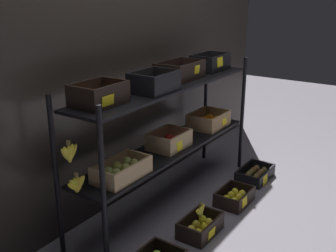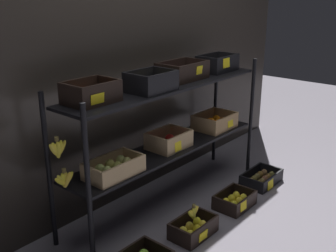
% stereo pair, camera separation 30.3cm
% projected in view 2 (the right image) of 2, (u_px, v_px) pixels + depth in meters
% --- Properties ---
extents(ground_plane, '(10.00, 10.00, 0.00)m').
position_uv_depth(ground_plane, '(168.00, 201.00, 3.24)').
color(ground_plane, slate).
extents(storefront_wall, '(4.24, 0.12, 2.33)m').
position_uv_depth(storefront_wall, '(129.00, 49.00, 3.11)').
color(storefront_wall, '#2D2823').
rests_on(storefront_wall, ground_plane).
extents(display_rack, '(1.98, 0.42, 1.09)m').
position_uv_depth(display_rack, '(168.00, 114.00, 3.00)').
color(display_rack, black).
rests_on(display_rack, ground_plane).
extents(crate_ground_lemon, '(0.32, 0.21, 0.12)m').
position_uv_depth(crate_ground_lemon, '(193.00, 229.00, 2.77)').
color(crate_ground_lemon, black).
rests_on(crate_ground_lemon, ground_plane).
extents(crate_ground_center_lemon, '(0.31, 0.23, 0.11)m').
position_uv_depth(crate_ground_center_lemon, '(235.00, 201.00, 3.14)').
color(crate_ground_center_lemon, black).
rests_on(crate_ground_center_lemon, ground_plane).
extents(crate_ground_kiwi, '(0.37, 0.24, 0.10)m').
position_uv_depth(crate_ground_kiwi, '(261.00, 179.00, 3.52)').
color(crate_ground_kiwi, black).
rests_on(crate_ground_kiwi, ground_plane).
extents(banana_bunch_loose, '(0.14, 0.04, 0.12)m').
position_uv_depth(banana_bunch_loose, '(193.00, 213.00, 2.73)').
color(banana_bunch_loose, brown).
rests_on(banana_bunch_loose, crate_ground_lemon).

